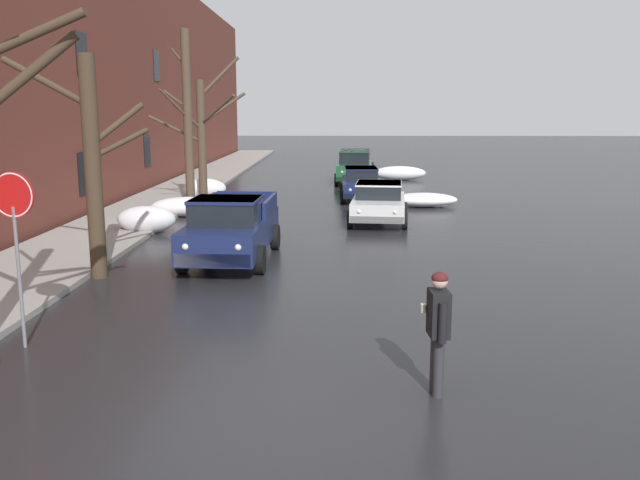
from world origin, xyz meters
The scene contains 18 objects.
ground_plane centered at (0.00, 0.00, 0.00)m, with size 200.00×200.00×0.00m, color #232326.
left_sidewalk_slab centered at (-6.56, 18.00, 0.06)m, with size 3.32×80.00×0.13m, color gray.
brick_townhouse_facade centered at (-8.72, 18.00, 5.71)m, with size 0.63×80.00×11.43m.
snow_bank_near_corner_left centered at (-5.27, 13.69, 0.43)m, with size 1.89×1.05×0.89m.
snow_bank_along_left_kerb centered at (4.68, 30.86, 0.38)m, with size 3.02×1.04×0.80m.
snow_bank_mid_block_left centered at (-4.43, 17.18, 0.37)m, with size 2.92×1.15×0.74m.
snow_bank_near_corner_right centered at (4.70, 19.99, 0.28)m, with size 2.79×1.48×0.57m.
snow_bank_along_right_kerb centered at (-4.94, 22.61, 0.42)m, with size 1.95×0.95×0.89m.
bare_tree_second_along_sidewalk centered at (-4.73, 7.80, 2.78)m, with size 3.06×1.63×5.19m.
bare_tree_mid_block centered at (-4.73, 18.32, 3.54)m, with size 1.29×3.06×6.93m.
bare_tree_far_down_block centered at (-4.66, 20.90, 2.93)m, with size 4.05×2.21×6.17m.
pickup_truck_darkblue_approaching_near_lane centered at (-1.80, 9.54, 0.88)m, with size 2.28×5.09×1.76m.
sedan_white_parked_kerbside_close centered at (2.49, 15.89, 0.75)m, with size 2.29×4.10×1.42m.
sedan_darkblue_parked_kerbside_mid centered at (2.11, 22.30, 0.75)m, with size 1.85×4.42×1.42m.
suv_green_parked_far_down_block centered at (2.04, 28.92, 0.99)m, with size 2.23×4.64×1.82m.
sedan_maroon_queued_behind_truck centered at (2.45, 35.21, 0.75)m, with size 2.13×4.08×1.42m.
pedestrian_with_coffee centered at (2.34, 1.12, 1.04)m, with size 0.38×0.64×1.76m.
stop_sign_at_corner centered at (-4.30, 2.90, 2.30)m, with size 0.76×0.14×2.96m.
Camera 1 is at (0.89, -7.83, 3.92)m, focal length 37.93 mm.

